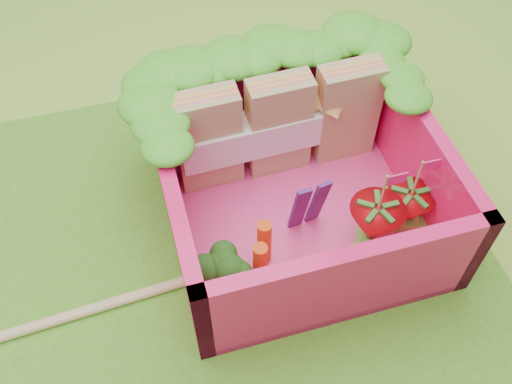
{
  "coord_description": "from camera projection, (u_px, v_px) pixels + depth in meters",
  "views": [
    {
      "loc": [
        -0.25,
        -1.45,
        2.46
      ],
      "look_at": [
        0.21,
        0.19,
        0.28
      ],
      "focal_mm": 40.0,
      "sensor_mm": 36.0,
      "label": 1
    }
  ],
  "objects": [
    {
      "name": "bento_box",
      "position": [
        298.0,
        179.0,
        2.78
      ],
      "size": [
        1.3,
        1.3,
        0.55
      ],
      "color": "#FF1560",
      "rests_on": "placemat"
    },
    {
      "name": "carrot_sticks",
      "position": [
        262.0,
        252.0,
        2.64
      ],
      "size": [
        0.12,
        0.16,
        0.28
      ],
      "color": "#E55013",
      "rests_on": "bento_floor"
    },
    {
      "name": "snap_peas",
      "position": [
        386.0,
        221.0,
        2.87
      ],
      "size": [
        0.56,
        0.51,
        0.05
      ],
      "color": "#6CC23D",
      "rests_on": "bento_floor"
    },
    {
      "name": "lettuce_ruffle",
      "position": [
        271.0,
        64.0,
        2.81
      ],
      "size": [
        1.43,
        0.77,
        0.11
      ],
      "color": "#34991B",
      "rests_on": "bento_box"
    },
    {
      "name": "strawberry_right",
      "position": [
        407.0,
        208.0,
        2.8
      ],
      "size": [
        0.23,
        0.23,
        0.47
      ],
      "color": "red",
      "rests_on": "bento_floor"
    },
    {
      "name": "bento_floor",
      "position": [
        295.0,
        210.0,
        2.98
      ],
      "size": [
        1.3,
        1.3,
        0.05
      ],
      "primitive_type": "cube",
      "color": "#F43E8E",
      "rests_on": "placemat"
    },
    {
      "name": "broccoli",
      "position": [
        222.0,
        267.0,
        2.54
      ],
      "size": [
        0.31,
        0.31,
        0.24
      ],
      "color": "#7AAD53",
      "rests_on": "bento_floor"
    },
    {
      "name": "strawberry_left",
      "position": [
        374.0,
        224.0,
        2.73
      ],
      "size": [
        0.26,
        0.26,
        0.5
      ],
      "color": "red",
      "rests_on": "bento_floor"
    },
    {
      "name": "ground",
      "position": [
        225.0,
        264.0,
        2.84
      ],
      "size": [
        14.0,
        14.0,
        0.0
      ],
      "primitive_type": "plane",
      "color": "#90D63C",
      "rests_on": "ground"
    },
    {
      "name": "placemat",
      "position": [
        225.0,
        263.0,
        2.83
      ],
      "size": [
        2.6,
        2.6,
        0.03
      ],
      "primitive_type": "cube",
      "color": "#559D23",
      "rests_on": "ground"
    },
    {
      "name": "sandwich_stack",
      "position": [
        280.0,
        126.0,
        2.93
      ],
      "size": [
        1.07,
        0.2,
        0.58
      ],
      "color": "tan",
      "rests_on": "bento_floor"
    },
    {
      "name": "purple_wedges",
      "position": [
        309.0,
        205.0,
        2.73
      ],
      "size": [
        0.17,
        0.04,
        0.38
      ],
      "color": "#4A1B60",
      "rests_on": "bento_floor"
    }
  ]
}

